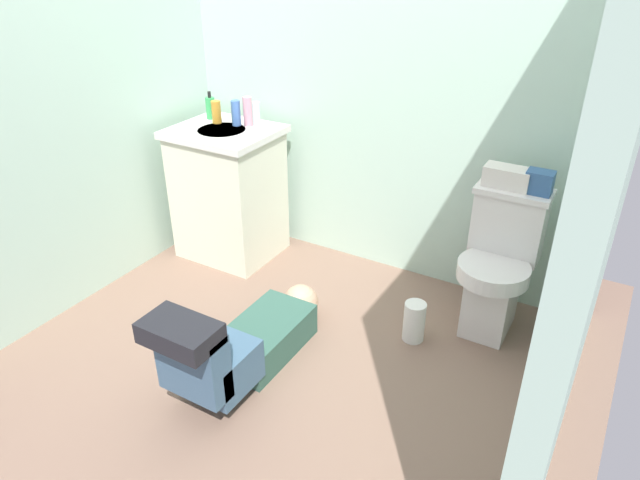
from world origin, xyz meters
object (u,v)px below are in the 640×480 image
toilet (498,265)px  soap_dispenser (210,108)px  bottle_clear (257,116)px  person_plumber (241,342)px  bottle_blue (236,113)px  paper_towel_roll (414,322)px  tissue_box (507,177)px  bottle_amber (216,112)px  bottle_white (234,114)px  vanity_cabinet (229,191)px  toiletry_bag (539,182)px  bottle_pink (248,111)px  faucet (238,114)px

toilet → soap_dispenser: size_ratio=4.52×
soap_dispenser → bottle_clear: 0.36m
person_plumber → bottle_blue: size_ratio=7.19×
toilet → person_plumber: 1.33m
soap_dispenser → paper_towel_roll: 1.77m
tissue_box → paper_towel_roll: bearing=-121.9°
bottle_amber → bottle_white: bearing=42.0°
soap_dispenser → bottle_amber: (0.09, -0.05, -0.00)m
vanity_cabinet → paper_towel_roll: vanity_cabinet is taller
tissue_box → paper_towel_roll: size_ratio=1.02×
vanity_cabinet → bottle_amber: bearing=146.0°
soap_dispenser → bottle_clear: size_ratio=1.05×
toiletry_bag → bottle_pink: bottle_pink is taller
bottle_amber → bottle_blue: (0.13, 0.02, 0.01)m
vanity_cabinet → faucet: size_ratio=8.20×
person_plumber → bottle_clear: size_ratio=6.70×
bottle_amber → tissue_box: bearing=2.5°
toiletry_bag → tissue_box: bearing=180.0°
faucet → bottle_amber: 0.13m
bottle_pink → toiletry_bag: bearing=0.9°
tissue_box → soap_dispenser: 1.80m
person_plumber → tissue_box: (0.86, 1.05, 0.62)m
bottle_blue → bottle_clear: size_ratio=0.93×
soap_dispenser → toiletry_bag: bearing=0.7°
bottle_clear → bottle_pink: bearing=164.1°
toiletry_bag → bottle_pink: size_ratio=0.72×
toilet → bottle_amber: size_ratio=5.67×
paper_towel_roll → soap_dispenser: bearing=166.0°
faucet → bottle_pink: 0.10m
toilet → bottle_pink: size_ratio=4.38×
person_plumber → bottle_amber: 1.48m
toilet → bottle_pink: bearing=177.7°
bottle_amber → bottle_blue: bearing=9.1°
soap_dispenser → bottle_amber: bearing=-30.3°
bottle_amber → bottle_pink: bottle_pink is taller
person_plumber → toilet: bearing=46.7°
vanity_cabinet → bottle_pink: bearing=52.2°
bottle_amber → bottle_pink: size_ratio=0.77×
person_plumber → tissue_box: 1.49m
person_plumber → paper_towel_roll: size_ratio=4.95×
vanity_cabinet → faucet: faucet is taller
bottle_blue → tissue_box: bearing=2.0°
vanity_cabinet → soap_dispenser: size_ratio=4.94×
toilet → bottle_white: bottle_white is taller
toiletry_bag → soap_dispenser: bearing=-179.3°
faucet → tissue_box: size_ratio=0.45×
faucet → bottle_pink: size_ratio=0.58×
bottle_pink → bottle_blue: bearing=-156.8°
toilet → faucet: faucet is taller
toiletry_bag → bottle_pink: 1.67m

